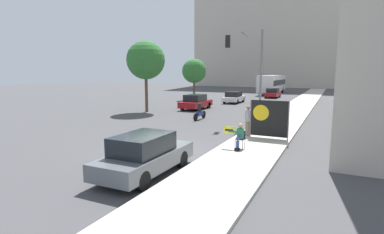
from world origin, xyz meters
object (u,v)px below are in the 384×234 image
parked_car_curbside (145,155)px  motorcycle_on_road (200,113)px  car_on_road_distant (273,93)px  street_tree_midblock (194,71)px  car_on_road_nearest (196,102)px  jogger_on_sidewalk (248,120)px  car_on_road_midblock (234,97)px  protest_banner (269,118)px  traffic_light_pole (249,62)px  street_tree_near_curb (146,60)px  seated_protester (239,135)px  city_bus_on_road (272,83)px

parked_car_curbside → motorcycle_on_road: parked_car_curbside is taller
parked_car_curbside → car_on_road_distant: 36.04m
motorcycle_on_road → street_tree_midblock: street_tree_midblock is taller
car_on_road_nearest → jogger_on_sidewalk: bearing=-52.3°
motorcycle_on_road → street_tree_midblock: (-7.66, 15.18, 3.30)m
car_on_road_midblock → street_tree_midblock: street_tree_midblock is taller
protest_banner → jogger_on_sidewalk: bearing=170.7°
protest_banner → car_on_road_distant: 28.89m
parked_car_curbside → traffic_light_pole: bearing=87.1°
street_tree_near_curb → car_on_road_nearest: bearing=48.1°
seated_protester → jogger_on_sidewalk: jogger_on_sidewalk is taller
street_tree_midblock → city_bus_on_road: bearing=66.6°
seated_protester → traffic_light_pole: bearing=103.5°
jogger_on_sidewalk → street_tree_midblock: 23.93m
car_on_road_nearest → protest_banner: bearing=-49.0°
car_on_road_nearest → street_tree_near_curb: bearing=-131.9°
car_on_road_nearest → street_tree_near_curb: 6.45m
seated_protester → street_tree_near_curb: street_tree_near_curb is taller
seated_protester → city_bus_on_road: size_ratio=0.10×
jogger_on_sidewalk → motorcycle_on_road: jogger_on_sidewalk is taller
car_on_road_midblock → car_on_road_distant: car_on_road_distant is taller
motorcycle_on_road → car_on_road_midblock: bearing=96.7°
protest_banner → car_on_road_nearest: 14.45m
motorcycle_on_road → city_bus_on_road: bearing=90.9°
protest_banner → motorcycle_on_road: 8.13m
motorcycle_on_road → street_tree_near_curb: size_ratio=0.33×
seated_protester → street_tree_near_curb: bearing=141.6°
jogger_on_sidewalk → parked_car_curbside: jogger_on_sidewalk is taller
street_tree_midblock → car_on_road_nearest: bearing=-63.9°
seated_protester → car_on_road_midblock: car_on_road_midblock is taller
traffic_light_pole → motorcycle_on_road: size_ratio=2.97×
car_on_road_distant → motorcycle_on_road: size_ratio=1.94×
parked_car_curbside → motorcycle_on_road: (-3.48, 12.56, -0.19)m
protest_banner → seated_protester: bearing=-104.8°
protest_banner → street_tree_midblock: 24.73m
city_bus_on_road → traffic_light_pole: bearing=-82.0°
protest_banner → car_on_road_nearest: protest_banner is taller
car_on_road_nearest → car_on_road_distant: size_ratio=1.04×
car_on_road_nearest → street_tree_near_curb: size_ratio=0.66×
seated_protester → car_on_road_midblock: 22.78m
car_on_road_nearest → street_tree_near_curb: street_tree_near_curb is taller
car_on_road_nearest → traffic_light_pole: bearing=-43.1°
protest_banner → street_tree_near_curb: street_tree_near_curb is taller
seated_protester → car_on_road_distant: 31.62m
car_on_road_distant → city_bus_on_road: city_bus_on_road is taller
car_on_road_nearest → motorcycle_on_road: 6.65m
seated_protester → jogger_on_sidewalk: 3.12m
street_tree_midblock → car_on_road_distant: bearing=42.8°
jogger_on_sidewalk → street_tree_midblock: size_ratio=0.31×
street_tree_near_curb → seated_protester: bearing=-39.8°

